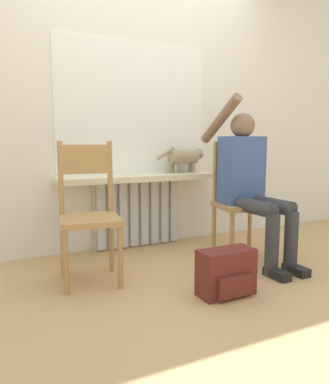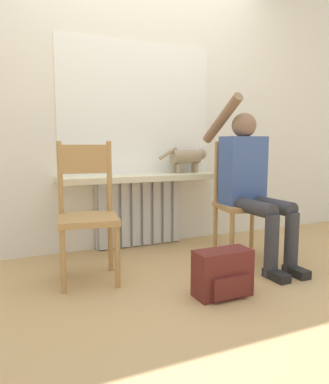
{
  "view_description": "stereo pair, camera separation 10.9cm",
  "coord_description": "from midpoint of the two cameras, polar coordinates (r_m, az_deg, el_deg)",
  "views": [
    {
      "loc": [
        -1.28,
        -1.95,
        0.94
      ],
      "look_at": [
        0.0,
        0.61,
        0.56
      ],
      "focal_mm": 35.0,
      "sensor_mm": 36.0,
      "label": 1
    },
    {
      "loc": [
        -1.19,
        -2.0,
        0.94
      ],
      "look_at": [
        0.0,
        0.61,
        0.56
      ],
      "focal_mm": 35.0,
      "sensor_mm": 36.0,
      "label": 2
    }
  ],
  "objects": [
    {
      "name": "window_glass",
      "position": [
        3.41,
        -3.26,
        12.5
      ],
      "size": [
        1.42,
        0.01,
        1.15
      ],
      "color": "white",
      "rests_on": "windowsill"
    },
    {
      "name": "person",
      "position": [
        3.01,
        14.01,
        1.85
      ],
      "size": [
        0.36,
        1.02,
        1.32
      ],
      "color": "#333338",
      "rests_on": "ground_plane"
    },
    {
      "name": "windowsill",
      "position": [
        3.28,
        -2.26,
        2.19
      ],
      "size": [
        1.48,
        0.3,
        0.05
      ],
      "color": "beige",
      "rests_on": "radiator"
    },
    {
      "name": "wall_with_window",
      "position": [
        3.46,
        -3.49,
        14.32
      ],
      "size": [
        7.0,
        0.06,
        2.7
      ],
      "color": "white",
      "rests_on": "ground_plane"
    },
    {
      "name": "ground_plane",
      "position": [
        2.51,
        7.23,
        -14.5
      ],
      "size": [
        12.0,
        12.0,
        0.0
      ],
      "primitive_type": "plane",
      "color": "tan"
    },
    {
      "name": "chair_right",
      "position": [
        3.14,
        12.55,
        -1.12
      ],
      "size": [
        0.46,
        0.46,
        0.95
      ],
      "rotation": [
        0.0,
        0.0,
        -0.19
      ],
      "color": "#B2844C",
      "rests_on": "ground_plane"
    },
    {
      "name": "radiator",
      "position": [
        3.42,
        -2.88,
        -3.18
      ],
      "size": [
        0.81,
        0.08,
        0.61
      ],
      "color": "silver",
      "rests_on": "ground_plane"
    },
    {
      "name": "cat",
      "position": [
        3.51,
        4.5,
        5.37
      ],
      "size": [
        0.49,
        0.13,
        0.24
      ],
      "color": "#9E896B",
      "rests_on": "windowsill"
    },
    {
      "name": "chair_left",
      "position": [
        2.59,
        -10.52,
        -2.87
      ],
      "size": [
        0.45,
        0.45,
        0.95
      ],
      "rotation": [
        0.0,
        0.0,
        -0.16
      ],
      "color": "#B2844C",
      "rests_on": "ground_plane"
    },
    {
      "name": "backpack",
      "position": [
        2.38,
        10.22,
        -12.15
      ],
      "size": [
        0.35,
        0.2,
        0.29
      ],
      "color": "maroon",
      "rests_on": "ground_plane"
    }
  ]
}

